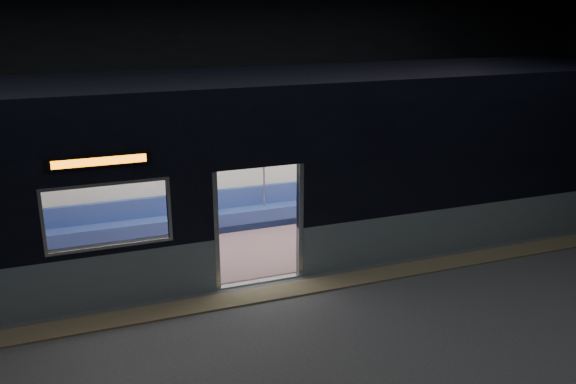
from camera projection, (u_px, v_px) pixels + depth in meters
station_floor at (281, 310)px, 9.55m from camera, size 24.00×14.00×0.01m
station_envelope at (280, 73)px, 8.45m from camera, size 24.00×14.00×5.00m
tactile_strip at (269, 293)px, 10.04m from camera, size 22.80×0.50×0.03m
metro_car at (233, 158)px, 11.27m from camera, size 18.00×3.04×3.35m
passenger at (353, 181)px, 13.48m from camera, size 0.46×0.74×1.41m
handbag at (358, 189)px, 13.31m from camera, size 0.32×0.29×0.15m
transit_map at (395, 143)px, 13.95m from camera, size 1.12×0.03×0.73m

